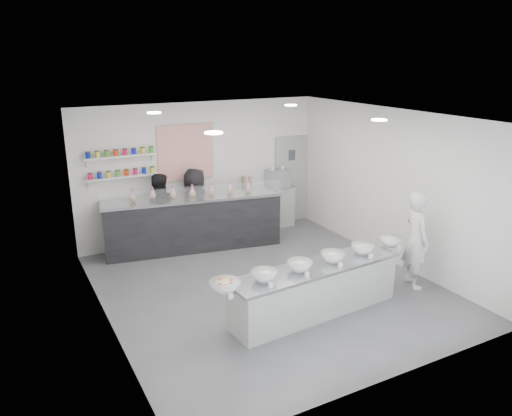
{
  "coord_description": "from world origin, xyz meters",
  "views": [
    {
      "loc": [
        -3.97,
        -6.99,
        3.97
      ],
      "look_at": [
        -0.03,
        0.4,
        1.37
      ],
      "focal_mm": 35.0,
      "sensor_mm": 36.0,
      "label": 1
    }
  ],
  "objects": [
    {
      "name": "sneeze_guard",
      "position": [
        -0.54,
        2.01,
        1.3
      ],
      "size": [
        3.58,
        0.65,
        0.31
      ],
      "primitive_type": "cube",
      "rotation": [
        0.0,
        0.0,
        -0.18
      ],
      "color": "white",
      "rests_on": "back_bar"
    },
    {
      "name": "downlight_2",
      "position": [
        -1.4,
        1.6,
        2.98
      ],
      "size": [
        0.24,
        0.24,
        0.02
      ],
      "primitive_type": "cylinder",
      "color": "white",
      "rests_on": "ceiling"
    },
    {
      "name": "downlight_3",
      "position": [
        1.4,
        1.6,
        2.98
      ],
      "size": [
        0.24,
        0.24,
        0.02
      ],
      "primitive_type": "cylinder",
      "color": "white",
      "rests_on": "ceiling"
    },
    {
      "name": "prep_counter",
      "position": [
        0.21,
        -1.15,
        0.4
      ],
      "size": [
        3.01,
        0.9,
        0.81
      ],
      "primitive_type": "cube",
      "rotation": [
        0.0,
        0.0,
        0.08
      ],
      "color": "#9FA09A",
      "rests_on": "floor"
    },
    {
      "name": "back_bar",
      "position": [
        -0.48,
        2.33,
        0.57
      ],
      "size": [
        3.74,
        1.31,
        1.14
      ],
      "primitive_type": "cube",
      "rotation": [
        0.0,
        0.0,
        -0.18
      ],
      "color": "black",
      "rests_on": "floor"
    },
    {
      "name": "preserve_jars",
      "position": [
        -1.75,
        2.88,
        1.88
      ],
      "size": [
        1.45,
        0.1,
        0.56
      ],
      "primitive_type": null,
      "color": "#EE0B4C",
      "rests_on": "jar_shelf_lower"
    },
    {
      "name": "pattern_panel",
      "position": [
        -0.35,
        2.98,
        1.95
      ],
      "size": [
        1.25,
        0.03,
        1.2
      ],
      "primitive_type": "cube",
      "color": "#EA574A",
      "rests_on": "back_wall"
    },
    {
      "name": "floor",
      "position": [
        0.0,
        0.0,
        0.0
      ],
      "size": [
        6.0,
        6.0,
        0.0
      ],
      "primitive_type": "plane",
      "color": "#515156",
      "rests_on": "ground"
    },
    {
      "name": "espresso_ledge",
      "position": [
        1.55,
        2.78,
        0.48
      ],
      "size": [
        1.3,
        0.41,
        0.97
      ],
      "primitive_type": "cube",
      "color": "#9FA09A",
      "rests_on": "floor"
    },
    {
      "name": "back_wall",
      "position": [
        0.0,
        3.0,
        1.5
      ],
      "size": [
        5.5,
        0.0,
        5.5
      ],
      "primitive_type": "plane",
      "rotation": [
        1.57,
        0.0,
        0.0
      ],
      "color": "white",
      "rests_on": "floor"
    },
    {
      "name": "jar_shelf_lower",
      "position": [
        -1.75,
        2.9,
        1.6
      ],
      "size": [
        1.45,
        0.22,
        0.04
      ],
      "primitive_type": "cube",
      "color": "silver",
      "rests_on": "back_wall"
    },
    {
      "name": "left_wall",
      "position": [
        -2.75,
        0.0,
        1.5
      ],
      "size": [
        0.0,
        6.0,
        6.0
      ],
      "primitive_type": "plane",
      "rotation": [
        1.57,
        0.0,
        1.57
      ],
      "color": "white",
      "rests_on": "floor"
    },
    {
      "name": "jar_shelf_upper",
      "position": [
        -1.75,
        2.9,
        2.02
      ],
      "size": [
        1.45,
        0.22,
        0.04
      ],
      "primitive_type": "cube",
      "color": "silver",
      "rests_on": "back_wall"
    },
    {
      "name": "woman_prep",
      "position": [
        2.31,
        -1.14,
        0.87
      ],
      "size": [
        0.59,
        0.73,
        1.74
      ],
      "primitive_type": "imported",
      "rotation": [
        0.0,
        0.0,
        1.27
      ],
      "color": "silver",
      "rests_on": "floor"
    },
    {
      "name": "ceiling",
      "position": [
        0.0,
        0.0,
        3.0
      ],
      "size": [
        6.0,
        6.0,
        0.0
      ],
      "primitive_type": "plane",
      "rotation": [
        3.14,
        0.0,
        0.0
      ],
      "color": "white",
      "rests_on": "floor"
    },
    {
      "name": "espresso_machine",
      "position": [
        1.82,
        2.78,
        1.17
      ],
      "size": [
        0.53,
        0.36,
        0.4
      ],
      "primitive_type": "cube",
      "color": "#93969E",
      "rests_on": "espresso_ledge"
    },
    {
      "name": "downlight_1",
      "position": [
        1.4,
        -1.0,
        2.98
      ],
      "size": [
        0.24,
        0.24,
        0.02
      ],
      "primitive_type": "cylinder",
      "color": "white",
      "rests_on": "ceiling"
    },
    {
      "name": "cup_stacks",
      "position": [
        1.0,
        2.78,
        1.14
      ],
      "size": [
        0.24,
        0.24,
        0.35
      ],
      "primitive_type": null,
      "color": "tan",
      "rests_on": "espresso_ledge"
    },
    {
      "name": "downlight_0",
      "position": [
        -1.4,
        -1.0,
        2.98
      ],
      "size": [
        0.24,
        0.24,
        0.02
      ],
      "primitive_type": "cylinder",
      "color": "white",
      "rests_on": "ceiling"
    },
    {
      "name": "prep_bowls",
      "position": [
        0.21,
        -1.15,
        0.89
      ],
      "size": [
        3.67,
        0.76,
        0.16
      ],
      "primitive_type": null,
      "rotation": [
        0.0,
        0.0,
        0.08
      ],
      "color": "white",
      "rests_on": "prep_counter"
    },
    {
      "name": "label_cards",
      "position": [
        0.17,
        -1.66,
        0.84
      ],
      "size": [
        3.31,
        0.04,
        0.07
      ],
      "primitive_type": null,
      "color": "white",
      "rests_on": "prep_counter"
    },
    {
      "name": "right_wall",
      "position": [
        2.75,
        0.0,
        1.5
      ],
      "size": [
        0.0,
        6.0,
        6.0
      ],
      "primitive_type": "plane",
      "rotation": [
        1.57,
        0.0,
        -1.57
      ],
      "color": "white",
      "rests_on": "floor"
    },
    {
      "name": "staff_right",
      "position": [
        -0.32,
        2.6,
        0.84
      ],
      "size": [
        0.96,
        0.83,
        1.67
      ],
      "primitive_type": "imported",
      "rotation": [
        0.0,
        0.0,
        3.57
      ],
      "color": "black",
      "rests_on": "floor"
    },
    {
      "name": "back_door",
      "position": [
        2.3,
        2.97,
        1.05
      ],
      "size": [
        0.88,
        0.04,
        2.1
      ],
      "primitive_type": "cube",
      "color": "#9A9A97",
      "rests_on": "floor"
    },
    {
      "name": "staff_left",
      "position": [
        -1.13,
        2.6,
        0.83
      ],
      "size": [
        0.94,
        0.82,
        1.65
      ],
      "primitive_type": "imported",
      "rotation": [
        0.0,
        0.0,
        2.87
      ],
      "color": "black",
      "rests_on": "floor"
    },
    {
      "name": "cookie_bags",
      "position": [
        -0.48,
        2.33,
        1.27
      ],
      "size": [
        2.53,
        0.58,
        0.26
      ],
      "primitive_type": null,
      "rotation": [
        0.0,
        0.0,
        -0.18
      ],
      "color": "pink",
      "rests_on": "back_bar"
    }
  ]
}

